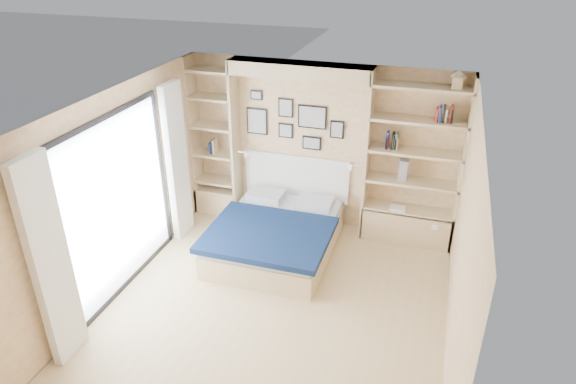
% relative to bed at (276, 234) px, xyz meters
% --- Properties ---
extents(ground, '(4.50, 4.50, 0.00)m').
position_rel_bed_xyz_m(ground, '(0.38, -1.24, -0.27)').
color(ground, tan).
rests_on(ground, ground).
extents(room_shell, '(4.50, 4.50, 4.50)m').
position_rel_bed_xyz_m(room_shell, '(-0.01, 0.28, 0.81)').
color(room_shell, '#E6BD85').
rests_on(room_shell, ground).
extents(bed, '(1.64, 2.01, 1.07)m').
position_rel_bed_xyz_m(bed, '(0.00, 0.00, 0.00)').
color(bed, '#D3B78A').
rests_on(bed, ground).
extents(photo_gallery, '(1.48, 0.02, 0.82)m').
position_rel_bed_xyz_m(photo_gallery, '(-0.07, 0.98, 1.34)').
color(photo_gallery, black).
rests_on(photo_gallery, ground).
extents(reading_lamps, '(1.92, 0.12, 0.15)m').
position_rel_bed_xyz_m(reading_lamps, '(0.08, 0.76, 0.83)').
color(reading_lamps, silver).
rests_on(reading_lamps, ground).
extents(shelf_decor, '(3.58, 0.23, 2.03)m').
position_rel_bed_xyz_m(shelf_decor, '(1.46, 0.83, 1.42)').
color(shelf_decor, maroon).
rests_on(shelf_decor, ground).
extents(deck, '(3.20, 4.00, 0.05)m').
position_rel_bed_xyz_m(deck, '(-3.22, -1.24, -0.27)').
color(deck, '#726254').
rests_on(deck, ground).
extents(deck_chair, '(0.52, 0.81, 0.79)m').
position_rel_bed_xyz_m(deck_chair, '(-3.40, -0.74, 0.11)').
color(deck_chair, tan).
rests_on(deck_chair, ground).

